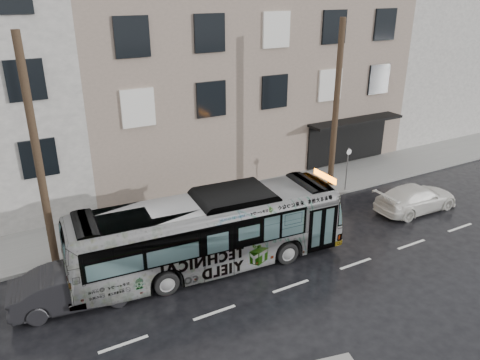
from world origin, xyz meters
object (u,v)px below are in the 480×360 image
at_px(utility_pole_rear, 38,157).
at_px(bus, 209,232).
at_px(utility_pole_front, 336,112).
at_px(dark_sedan, 77,286).
at_px(white_sedan, 416,198).
at_px(sign_post, 347,169).

height_order(utility_pole_rear, bus, utility_pole_rear).
xyz_separation_m(utility_pole_front, dark_sedan, (-13.69, -3.03, -3.91)).
bearing_deg(white_sedan, utility_pole_rear, 79.35).
relative_size(sign_post, bus, 0.22).
bearing_deg(white_sedan, dark_sedan, 89.53).
relative_size(utility_pole_rear, dark_sedan, 2.00).
xyz_separation_m(utility_pole_rear, bus, (5.45, -3.03, -3.11)).
xyz_separation_m(utility_pole_rear, white_sedan, (16.71, -3.42, -3.99)).
bearing_deg(utility_pole_rear, sign_post, 0.00).
height_order(utility_pole_rear, sign_post, utility_pole_rear).
xyz_separation_m(white_sedan, dark_sedan, (-16.40, 0.40, 0.08)).
bearing_deg(sign_post, utility_pole_rear, 180.00).
distance_m(utility_pole_front, white_sedan, 5.91).
distance_m(utility_pole_front, bus, 9.59).
xyz_separation_m(utility_pole_rear, dark_sedan, (0.31, -3.03, -3.91)).
bearing_deg(dark_sedan, bus, -82.68).
height_order(white_sedan, dark_sedan, dark_sedan).
distance_m(sign_post, dark_sedan, 15.11).
distance_m(utility_pole_rear, dark_sedan, 4.95).
relative_size(white_sedan, dark_sedan, 1.01).
height_order(bus, white_sedan, bus).
bearing_deg(white_sedan, utility_pole_front, 39.32).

